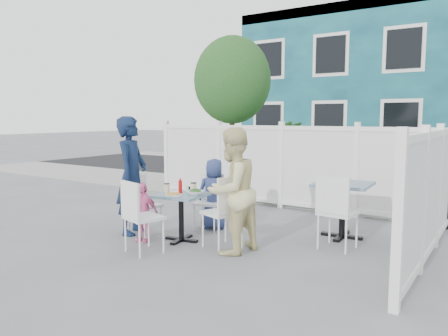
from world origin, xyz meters
The scene contains 30 objects.
ground centered at (0.00, 0.00, 0.00)m, with size 80.00×80.00×0.00m, color slate.
near_sidewalk centered at (0.00, 3.80, 0.01)m, with size 24.00×2.60×0.01m, color gray.
street centered at (0.00, 7.50, 0.00)m, with size 24.00×5.00×0.01m, color black.
far_sidewalk centered at (0.00, 10.60, 0.01)m, with size 24.00×1.60×0.01m, color gray.
building centered at (-0.50, 14.00, 3.00)m, with size 11.00×6.00×6.00m.
fence_back centered at (0.10, 2.40, 0.78)m, with size 5.86×0.08×1.60m.
fence_right centered at (3.00, 0.60, 0.78)m, with size 0.08×3.66×1.60m.
tree centered at (-1.60, 3.30, 2.59)m, with size 1.80×1.62×3.59m.
utility_cabinet centered at (-2.76, 4.00, 0.66)m, with size 0.71×0.50×1.31m, color gold.
potted_shrub_a centered at (-0.20, 3.10, 0.85)m, with size 0.95×0.95×1.69m, color #153916.
potted_shrub_b centered at (1.33, 3.00, 0.75)m, with size 1.35×1.17×1.50m, color #153916.
main_table centered at (-0.07, -0.46, 0.53)m, with size 0.73×0.73×0.68m.
spare_table centered at (1.79, 0.98, 0.63)m, with size 0.82×0.82×0.81m.
chair_left centered at (-0.84, -0.46, 0.51)m, with size 0.40×0.42×0.88m.
chair_right centered at (0.68, -0.44, 0.58)m, with size 0.56×0.57×0.99m.
chair_back centered at (-0.14, 0.35, 0.50)m, with size 0.47×0.46×0.87m.
chair_near centered at (-0.17, -1.21, 0.55)m, with size 0.53×0.52×0.95m.
chair_spare centered at (1.91, 0.33, 0.58)m, with size 0.49×0.47×1.00m.
man centered at (-0.96, -0.53, 0.89)m, with size 0.65×0.43×1.78m, color #0F1E3C.
woman centered at (0.82, -0.51, 0.82)m, with size 0.79×0.62×1.64m, color gold.
boy centered at (-0.08, 0.38, 0.56)m, with size 0.55×0.36×1.12m, color navy.
toddler centered at (-0.52, -0.77, 0.42)m, with size 0.50×0.21×0.85m, color pink.
plate_main centered at (-0.08, -0.62, 0.69)m, with size 0.23×0.23×0.01m, color white.
plate_side centered at (-0.24, -0.36, 0.69)m, with size 0.20×0.20×0.01m, color white.
salad_bowl centered at (0.14, -0.41, 0.71)m, with size 0.23×0.23×0.06m, color white.
coffee_cup_a centered at (-0.31, -0.48, 0.74)m, with size 0.08×0.08×0.12m, color beige.
coffee_cup_b centered at (-0.01, -0.24, 0.75)m, with size 0.08×0.08×0.13m, color beige.
ketchup_bottle centered at (-0.12, -0.41, 0.77)m, with size 0.05×0.05×0.17m, color #AF0B08.
salt_shaker centered at (-0.18, -0.20, 0.72)m, with size 0.03×0.03×0.07m, color white.
pepper_shaker centered at (-0.13, -0.19, 0.72)m, with size 0.03×0.03×0.07m, color black.
Camera 1 is at (3.79, -5.21, 1.76)m, focal length 35.00 mm.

